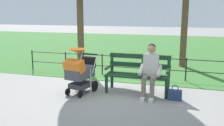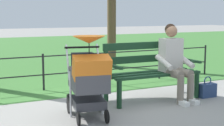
% 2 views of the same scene
% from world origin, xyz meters
% --- Properties ---
extents(ground_plane, '(60.00, 60.00, 0.00)m').
position_xyz_m(ground_plane, '(0.00, 0.00, 0.00)').
color(ground_plane, gray).
extents(grass_lawn, '(40.00, 16.00, 0.01)m').
position_xyz_m(grass_lawn, '(0.00, -8.80, 0.00)').
color(grass_lawn, '#3D7533').
rests_on(grass_lawn, ground).
extents(park_bench, '(1.60, 0.61, 0.96)m').
position_xyz_m(park_bench, '(-0.80, -0.12, 0.53)').
color(park_bench, '#193D23').
rests_on(park_bench, ground).
extents(person_on_bench, '(0.53, 0.74, 1.28)m').
position_xyz_m(person_on_bench, '(-1.14, 0.11, 0.68)').
color(person_on_bench, slate).
rests_on(person_on_bench, ground).
extents(stroller, '(0.65, 0.96, 1.15)m').
position_xyz_m(stroller, '(0.56, 0.45, 0.59)').
color(stroller, black).
rests_on(stroller, ground).
extents(handbag, '(0.32, 0.14, 0.37)m').
position_xyz_m(handbag, '(-1.75, 0.25, 0.13)').
color(handbag, navy).
rests_on(handbag, ground).
extents(park_fence, '(6.63, 0.04, 0.70)m').
position_xyz_m(park_fence, '(-0.00, -1.54, 0.42)').
color(park_fence, black).
rests_on(park_fence, ground).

